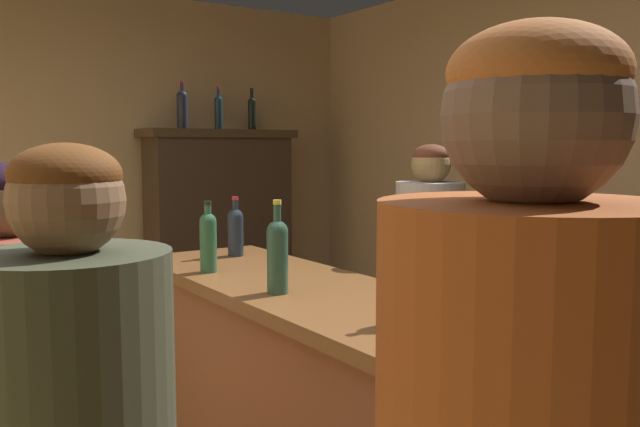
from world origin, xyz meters
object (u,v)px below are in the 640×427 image
object	(u,v)px
display_cabinet	(220,238)
display_bottle_midleft	(219,111)
wine_bottle_chardonnay	(235,230)
flower_arrangement	(473,285)
patron_tall	(14,331)
wine_bottle_merlot	(277,253)
display_bottle_left	(182,108)
bartender	(429,293)
wine_bottle_syrah	(208,239)
wine_bottle_riesling	(416,282)
wine_bottle_pinot	(517,323)
display_bottle_center	(252,112)

from	to	relation	value
display_cabinet	display_bottle_midleft	xyz separation A→B (m)	(0.00, 0.00, 0.95)
wine_bottle_chardonnay	display_bottle_midleft	xyz separation A→B (m)	(0.69, 1.63, 0.67)
flower_arrangement	patron_tall	size ratio (longest dim) A/B	0.22
wine_bottle_merlot	display_bottle_left	bearing A→B (deg)	75.15
display_bottle_left	bartender	bearing A→B (deg)	-81.92
flower_arrangement	display_bottle_left	bearing A→B (deg)	81.88
flower_arrangement	display_bottle_midleft	distance (m)	3.38
wine_bottle_chardonnay	display_bottle_left	size ratio (longest dim) A/B	0.85
wine_bottle_chardonnay	patron_tall	world-z (taller)	patron_tall
wine_bottle_merlot	bartender	size ratio (longest dim) A/B	0.22
wine_bottle_syrah	display_bottle_midleft	size ratio (longest dim) A/B	0.97
wine_bottle_riesling	bartender	size ratio (longest dim) A/B	0.17
wine_bottle_merlot	flower_arrangement	bearing A→B (deg)	-76.05
wine_bottle_riesling	flower_arrangement	xyz separation A→B (m)	(0.04, -0.19, 0.02)
flower_arrangement	display_bottle_left	xyz separation A→B (m)	(0.46, 3.23, 0.66)
wine_bottle_riesling	display_bottle_midleft	xyz separation A→B (m)	(0.78, 3.04, 0.67)
wine_bottle_pinot	wine_bottle_merlot	bearing A→B (deg)	87.63
display_cabinet	display_bottle_left	bearing A→B (deg)	180.00
wine_bottle_merlot	wine_bottle_chardonnay	xyz separation A→B (m)	(0.25, 0.83, -0.02)
wine_bottle_merlot	display_bottle_midleft	bearing A→B (deg)	69.17
wine_bottle_syrah	wine_bottle_merlot	size ratio (longest dim) A/B	0.89
wine_bottle_syrah	display_bottle_center	world-z (taller)	display_bottle_center
display_cabinet	display_bottle_midleft	distance (m)	0.95
display_cabinet	bartender	xyz separation A→B (m)	(0.04, -2.23, -0.01)
wine_bottle_pinot	display_bottle_left	bearing A→B (deg)	78.96
display_bottle_left	wine_bottle_merlot	bearing A→B (deg)	-104.85
display_bottle_center	display_bottle_left	bearing A→B (deg)	180.00
wine_bottle_chardonnay	bartender	bearing A→B (deg)	-39.77
display_bottle_midleft	patron_tall	world-z (taller)	display_bottle_midleft
display_cabinet	patron_tall	bearing A→B (deg)	-136.46
wine_bottle_pinot	wine_bottle_syrah	bearing A→B (deg)	89.70
wine_bottle_riesling	wine_bottle_chardonnay	xyz separation A→B (m)	(0.10, 1.41, 0.01)
wine_bottle_chardonnay	display_bottle_center	world-z (taller)	display_bottle_center
display_bottle_left	display_cabinet	bearing A→B (deg)	-0.00
display_cabinet	wine_bottle_pinot	bearing A→B (deg)	-105.28
wine_bottle_syrah	wine_bottle_merlot	xyz separation A→B (m)	(0.04, -0.52, 0.01)
wine_bottle_syrah	display_cabinet	bearing A→B (deg)	63.46
display_cabinet	wine_bottle_syrah	size ratio (longest dim) A/B	5.56
wine_bottle_merlot	display_bottle_center	xyz separation A→B (m)	(1.21, 2.46, 0.65)
display_bottle_left	patron_tall	world-z (taller)	display_bottle_left
wine_bottle_riesling	patron_tall	size ratio (longest dim) A/B	0.18
wine_bottle_riesling	display_bottle_midleft	size ratio (longest dim) A/B	0.86
wine_bottle_chardonnay	display_bottle_left	xyz separation A→B (m)	(0.40, 1.63, 0.68)
display_bottle_center	patron_tall	xyz separation A→B (m)	(-1.97, -1.61, -1.02)
display_cabinet	display_bottle_center	distance (m)	0.99
display_cabinet	wine_bottle_syrah	distance (m)	2.19
display_bottle_left	wine_bottle_chardonnay	bearing A→B (deg)	-103.95
patron_tall	bartender	bearing A→B (deg)	44.56
wine_bottle_merlot	patron_tall	size ratio (longest dim) A/B	0.23
wine_bottle_pinot	display_bottle_midleft	xyz separation A→B (m)	(0.98, 3.58, 0.65)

